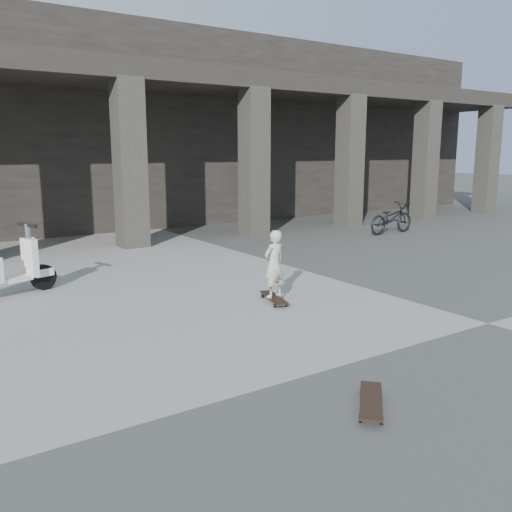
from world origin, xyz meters
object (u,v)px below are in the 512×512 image
child (274,264)px  bicycle (391,218)px  skateboard_spare (371,401)px  longboard (274,298)px

child → bicycle: 7.99m
skateboard_spare → child: bearing=23.9°
skateboard_spare → bicycle: size_ratio=0.42×
child → bicycle: child is taller
skateboard_spare → child: 3.67m
child → bicycle: bearing=-160.5°
child → skateboard_spare: bearing=58.2°
skateboard_spare → bicycle: 11.06m
longboard → skateboard_spare: (-1.32, -3.38, 0.01)m
longboard → bicycle: bicycle is taller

